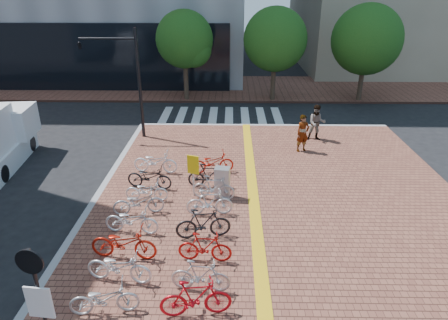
{
  "coord_description": "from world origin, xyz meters",
  "views": [
    {
      "loc": [
        1.13,
        -9.79,
        7.64
      ],
      "look_at": [
        0.86,
        4.41,
        1.3
      ],
      "focal_mm": 32.0,
      "sensor_mm": 36.0,
      "label": 1
    }
  ],
  "objects_px": {
    "bike_2": "(124,243)",
    "bike_14": "(209,176)",
    "bike_15": "(212,162)",
    "yellow_sign": "(193,168)",
    "bike_5": "(147,190)",
    "bike_9": "(200,276)",
    "bike_4": "(138,202)",
    "bike_12": "(210,202)",
    "utility_box": "(222,183)",
    "bike_10": "(205,247)",
    "bike_1": "(119,266)",
    "bike_7": "(155,162)",
    "traffic_light_pole": "(112,64)",
    "bike_0": "(104,298)",
    "pedestrian_b": "(317,123)",
    "notice_sign": "(38,295)",
    "bike_3": "(132,220)",
    "bike_13": "(214,188)",
    "bike_6": "(149,177)",
    "pedestrian_a": "(303,133)",
    "bike_11": "(203,223)",
    "bike_8": "(196,298)"
  },
  "relations": [
    {
      "from": "bike_3",
      "to": "bike_13",
      "type": "distance_m",
      "value": 3.41
    },
    {
      "from": "bike_5",
      "to": "pedestrian_b",
      "type": "xyz_separation_m",
      "value": [
        7.51,
        6.48,
        0.5
      ]
    },
    {
      "from": "yellow_sign",
      "to": "bike_2",
      "type": "bearing_deg",
      "value": -114.34
    },
    {
      "from": "bike_2",
      "to": "pedestrian_b",
      "type": "xyz_separation_m",
      "value": [
        7.51,
        9.89,
        0.4
      ]
    },
    {
      "from": "bike_2",
      "to": "bike_14",
      "type": "bearing_deg",
      "value": -21.75
    },
    {
      "from": "bike_4",
      "to": "bike_7",
      "type": "height_order",
      "value": "bike_7"
    },
    {
      "from": "bike_9",
      "to": "pedestrian_b",
      "type": "xyz_separation_m",
      "value": [
        5.16,
        11.23,
        0.45
      ]
    },
    {
      "from": "bike_5",
      "to": "bike_15",
      "type": "relative_size",
      "value": 0.88
    },
    {
      "from": "bike_15",
      "to": "pedestrian_a",
      "type": "relative_size",
      "value": 1.0
    },
    {
      "from": "bike_9",
      "to": "bike_11",
      "type": "distance_m",
      "value": 2.41
    },
    {
      "from": "bike_4",
      "to": "bike_12",
      "type": "bearing_deg",
      "value": -101.85
    },
    {
      "from": "bike_10",
      "to": "bike_13",
      "type": "distance_m",
      "value": 3.66
    },
    {
      "from": "bike_15",
      "to": "utility_box",
      "type": "height_order",
      "value": "utility_box"
    },
    {
      "from": "pedestrian_a",
      "to": "notice_sign",
      "type": "xyz_separation_m",
      "value": [
        -7.17,
        -11.98,
        0.99
      ]
    },
    {
      "from": "bike_4",
      "to": "traffic_light_pole",
      "type": "distance_m",
      "value": 8.85
    },
    {
      "from": "bike_1",
      "to": "bike_10",
      "type": "xyz_separation_m",
      "value": [
        2.26,
        0.91,
        -0.01
      ]
    },
    {
      "from": "pedestrian_b",
      "to": "bike_15",
      "type": "bearing_deg",
      "value": -139.12
    },
    {
      "from": "bike_7",
      "to": "notice_sign",
      "type": "relative_size",
      "value": 0.63
    },
    {
      "from": "bike_7",
      "to": "bike_15",
      "type": "bearing_deg",
      "value": -83.71
    },
    {
      "from": "bike_9",
      "to": "bike_12",
      "type": "height_order",
      "value": "bike_12"
    },
    {
      "from": "bike_15",
      "to": "notice_sign",
      "type": "bearing_deg",
      "value": 152.19
    },
    {
      "from": "pedestrian_b",
      "to": "bike_4",
      "type": "bearing_deg",
      "value": -132.85
    },
    {
      "from": "bike_1",
      "to": "bike_7",
      "type": "relative_size",
      "value": 0.96
    },
    {
      "from": "bike_1",
      "to": "bike_7",
      "type": "distance_m",
      "value": 6.84
    },
    {
      "from": "bike_2",
      "to": "bike_10",
      "type": "xyz_separation_m",
      "value": [
        2.39,
        -0.11,
        -0.04
      ]
    },
    {
      "from": "bike_12",
      "to": "utility_box",
      "type": "xyz_separation_m",
      "value": [
        0.41,
        1.29,
        0.11
      ]
    },
    {
      "from": "bike_13",
      "to": "bike_6",
      "type": "bearing_deg",
      "value": 79.28
    },
    {
      "from": "bike_4",
      "to": "bike_8",
      "type": "xyz_separation_m",
      "value": [
        2.4,
        -4.66,
        0.06
      ]
    },
    {
      "from": "bike_2",
      "to": "yellow_sign",
      "type": "relative_size",
      "value": 1.18
    },
    {
      "from": "bike_11",
      "to": "bike_5",
      "type": "bearing_deg",
      "value": 34.2
    },
    {
      "from": "bike_14",
      "to": "utility_box",
      "type": "xyz_separation_m",
      "value": [
        0.54,
        -0.77,
        0.09
      ]
    },
    {
      "from": "bike_10",
      "to": "yellow_sign",
      "type": "xyz_separation_m",
      "value": [
        -0.68,
        3.89,
        0.69
      ]
    },
    {
      "from": "bike_7",
      "to": "bike_14",
      "type": "height_order",
      "value": "bike_14"
    },
    {
      "from": "bike_8",
      "to": "bike_14",
      "type": "distance_m",
      "value": 6.71
    },
    {
      "from": "bike_15",
      "to": "pedestrian_b",
      "type": "height_order",
      "value": "pedestrian_b"
    },
    {
      "from": "bike_0",
      "to": "bike_14",
      "type": "xyz_separation_m",
      "value": [
        2.21,
        6.67,
        0.06
      ]
    },
    {
      "from": "bike_4",
      "to": "bike_10",
      "type": "xyz_separation_m",
      "value": [
        2.48,
        -2.56,
        0.01
      ]
    },
    {
      "from": "bike_5",
      "to": "bike_9",
      "type": "xyz_separation_m",
      "value": [
        2.35,
        -4.74,
        0.06
      ]
    },
    {
      "from": "bike_4",
      "to": "traffic_light_pole",
      "type": "bearing_deg",
      "value": 7.57
    },
    {
      "from": "bike_9",
      "to": "bike_10",
      "type": "height_order",
      "value": "same"
    },
    {
      "from": "bike_15",
      "to": "bike_8",
      "type": "bearing_deg",
      "value": 169.26
    },
    {
      "from": "bike_14",
      "to": "bike_2",
      "type": "bearing_deg",
      "value": 154.66
    },
    {
      "from": "bike_11",
      "to": "pedestrian_a",
      "type": "xyz_separation_m",
      "value": [
        4.28,
        7.28,
        0.38
      ]
    },
    {
      "from": "bike_15",
      "to": "yellow_sign",
      "type": "distance_m",
      "value": 2.26
    },
    {
      "from": "bike_2",
      "to": "yellow_sign",
      "type": "distance_m",
      "value": 4.2
    },
    {
      "from": "bike_3",
      "to": "bike_6",
      "type": "xyz_separation_m",
      "value": [
        -0.02,
        3.11,
        0.01
      ]
    },
    {
      "from": "bike_5",
      "to": "utility_box",
      "type": "relative_size",
      "value": 1.32
    },
    {
      "from": "bike_5",
      "to": "bike_3",
      "type": "bearing_deg",
      "value": 179.26
    },
    {
      "from": "bike_0",
      "to": "pedestrian_b",
      "type": "relative_size",
      "value": 0.92
    },
    {
      "from": "bike_6",
      "to": "bike_12",
      "type": "bearing_deg",
      "value": -118.77
    }
  ]
}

